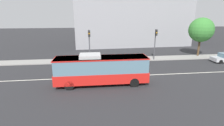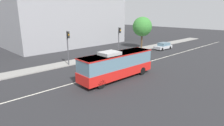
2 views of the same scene
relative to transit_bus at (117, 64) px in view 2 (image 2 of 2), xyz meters
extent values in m
plane|color=#28282B|center=(3.91, 2.23, -1.81)|extent=(160.00, 160.00, 0.00)
cube|color=gray|center=(3.91, 10.14, -1.74)|extent=(80.00, 2.70, 0.14)
cube|color=silver|center=(3.91, 2.23, -1.80)|extent=(76.00, 0.16, 0.01)
cube|color=red|center=(0.02, 0.00, -0.83)|extent=(10.02, 2.56, 1.10)
cube|color=slate|center=(0.02, 0.00, 0.50)|extent=(9.82, 2.49, 1.58)
cube|color=red|center=(0.02, 0.00, 1.23)|extent=(9.92, 2.54, 0.12)
cube|color=#B2B2B2|center=(-1.18, 0.01, 1.47)|extent=(2.21, 1.81, 0.36)
cylinder|color=black|center=(3.43, 1.08, -1.31)|extent=(1.00, 0.31, 1.00)
cylinder|color=black|center=(3.42, -1.12, -1.31)|extent=(1.00, 0.31, 1.00)
cylinder|color=black|center=(-3.37, 1.12, -1.31)|extent=(1.00, 0.31, 1.00)
cylinder|color=black|center=(-3.38, -1.08, -1.31)|extent=(1.00, 0.31, 1.00)
cube|color=#B7BABF|center=(20.62, 6.66, -1.29)|extent=(4.57, 1.97, 0.60)
cube|color=slate|center=(20.87, 6.65, -0.67)|extent=(2.58, 1.75, 0.64)
cylinder|color=black|center=(19.09, 5.92, -1.49)|extent=(0.65, 0.24, 0.64)
cylinder|color=black|center=(19.15, 7.52, -1.49)|extent=(0.65, 0.24, 0.64)
cylinder|color=black|center=(22.09, 5.81, -1.49)|extent=(0.65, 0.24, 0.64)
cylinder|color=black|center=(22.15, 7.41, -1.49)|extent=(0.65, 0.24, 0.64)
cube|color=white|center=(5.06, 6.64, -1.29)|extent=(4.50, 1.81, 0.60)
cube|color=slate|center=(5.31, 6.64, -0.67)|extent=(2.52, 1.66, 0.64)
cylinder|color=black|center=(3.56, 5.85, -1.49)|extent=(0.64, 0.22, 0.64)
cylinder|color=black|center=(3.56, 7.45, -1.49)|extent=(0.64, 0.22, 0.64)
cylinder|color=black|center=(6.56, 5.84, -1.49)|extent=(0.64, 0.22, 0.64)
cylinder|color=black|center=(6.56, 7.44, -1.49)|extent=(0.64, 0.22, 0.64)
cylinder|color=#47474C|center=(-1.30, 9.06, 0.79)|extent=(0.16, 0.16, 5.20)
cube|color=black|center=(-1.28, 8.78, 2.84)|extent=(0.34, 0.31, 0.96)
sphere|color=#2D2D2D|center=(-1.27, 8.63, 3.16)|extent=(0.22, 0.22, 0.22)
sphere|color=#F9A514|center=(-1.27, 8.63, 2.84)|extent=(0.22, 0.22, 0.22)
sphere|color=#2D2D2D|center=(-1.27, 8.63, 2.52)|extent=(0.22, 0.22, 0.22)
cylinder|color=#47474C|center=(9.41, 9.20, 0.79)|extent=(0.16, 0.16, 5.20)
cube|color=black|center=(9.41, 8.92, 2.84)|extent=(0.32, 0.28, 0.96)
sphere|color=#2D2D2D|center=(9.41, 8.77, 3.16)|extent=(0.22, 0.22, 0.22)
sphere|color=#F9A514|center=(9.41, 8.77, 2.84)|extent=(0.22, 0.22, 0.22)
sphere|color=#2D2D2D|center=(9.41, 8.77, 2.52)|extent=(0.22, 0.22, 0.22)
cylinder|color=#4C3823|center=(18.42, 10.88, -0.20)|extent=(0.36, 0.36, 3.22)
sphere|color=#387F33|center=(18.42, 10.88, 3.01)|extent=(4.27, 4.27, 4.27)
cube|color=#939399|center=(8.98, 28.69, 6.69)|extent=(28.04, 18.38, 17.00)
cube|color=slate|center=(22.70, 29.22, 0.30)|extent=(0.68, 15.60, 1.50)
cube|color=slate|center=(22.70, 29.22, 3.70)|extent=(0.68, 15.60, 1.50)
cube|color=slate|center=(22.70, 29.22, 7.10)|extent=(0.68, 15.60, 1.50)
camera|label=1|loc=(-0.99, -17.65, 5.73)|focal=27.42mm
camera|label=2|loc=(-14.83, -15.12, 5.79)|focal=29.72mm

